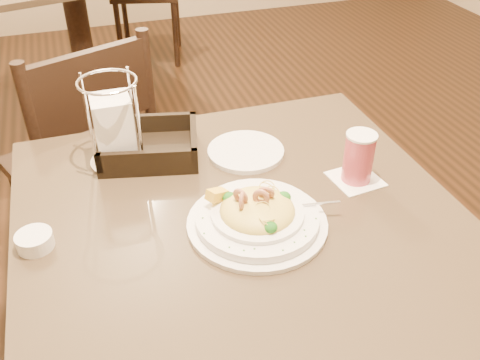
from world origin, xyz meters
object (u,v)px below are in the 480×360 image
object	(u,v)px
butter_ramekin	(35,241)
side_plate	(246,151)
napkin_caddy	(114,129)
drink_glass	(359,158)
background_table	(76,16)
dining_chair_near	(87,161)
pasta_bowl	(257,216)
bread_basket	(150,147)
main_table	(243,300)

from	to	relation	value
butter_ramekin	side_plate	bearing A→B (deg)	21.33
napkin_caddy	drink_glass	bearing A→B (deg)	-25.65
drink_glass	napkin_caddy	size ratio (longest dim) A/B	0.56
drink_glass	side_plate	distance (m)	0.27
background_table	dining_chair_near	size ratio (longest dim) A/B	1.18
pasta_bowl	napkin_caddy	xyz separation A→B (m)	(-0.23, 0.32, 0.06)
dining_chair_near	drink_glass	bearing A→B (deg)	106.75
drink_glass	butter_ramekin	world-z (taller)	drink_glass
bread_basket	butter_ramekin	size ratio (longest dim) A/B	3.76
main_table	side_plate	distance (m)	0.35
pasta_bowl	napkin_caddy	size ratio (longest dim) A/B	1.48
main_table	drink_glass	xyz separation A→B (m)	(0.28, 0.05, 0.30)
pasta_bowl	drink_glass	bearing A→B (deg)	17.03
dining_chair_near	pasta_bowl	bearing A→B (deg)	89.03
side_plate	main_table	bearing A→B (deg)	-109.88
drink_glass	background_table	bearing A→B (deg)	103.24
dining_chair_near	bread_basket	bearing A→B (deg)	86.12
drink_glass	dining_chair_near	bearing A→B (deg)	129.36
main_table	butter_ramekin	xyz separation A→B (m)	(-0.40, 0.04, 0.26)
background_table	butter_ramekin	xyz separation A→B (m)	(-0.18, -2.12, 0.26)
napkin_caddy	bread_basket	bearing A→B (deg)	5.79
background_table	drink_glass	size ratio (longest dim) A/B	9.38
bread_basket	butter_ramekin	distance (m)	0.37
background_table	dining_chair_near	bearing A→B (deg)	-92.89
pasta_bowl	side_plate	xyz separation A→B (m)	(0.06, 0.26, -0.02)
drink_glass	side_plate	world-z (taller)	drink_glass
pasta_bowl	drink_glass	xyz separation A→B (m)	(0.26, 0.08, 0.03)
side_plate	butter_ramekin	size ratio (longest dim) A/B	2.64
dining_chair_near	background_table	bearing A→B (deg)	-115.49
side_plate	background_table	bearing A→B (deg)	98.79
background_table	drink_glass	bearing A→B (deg)	-76.76
main_table	dining_chair_near	bearing A→B (deg)	111.23
dining_chair_near	pasta_bowl	xyz separation A→B (m)	(0.31, -0.77, 0.29)
drink_glass	napkin_caddy	world-z (taller)	napkin_caddy
background_table	butter_ramekin	distance (m)	2.15
main_table	background_table	bearing A→B (deg)	95.73
bread_basket	butter_ramekin	world-z (taller)	bread_basket
main_table	drink_glass	bearing A→B (deg)	9.88
bread_basket	pasta_bowl	bearing A→B (deg)	-64.50
main_table	background_table	distance (m)	2.17
dining_chair_near	pasta_bowl	world-z (taller)	dining_chair_near
side_plate	napkin_caddy	bearing A→B (deg)	168.92
dining_chair_near	bread_basket	xyz separation A→B (m)	(0.15, -0.45, 0.29)
drink_glass	butter_ramekin	size ratio (longest dim) A/B	1.69
napkin_caddy	butter_ramekin	distance (m)	0.32
bread_basket	dining_chair_near	bearing A→B (deg)	108.72
dining_chair_near	drink_glass	distance (m)	0.95
napkin_caddy	dining_chair_near	bearing A→B (deg)	99.62
dining_chair_near	drink_glass	size ratio (longest dim) A/B	7.96
drink_glass	pasta_bowl	bearing A→B (deg)	-162.97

